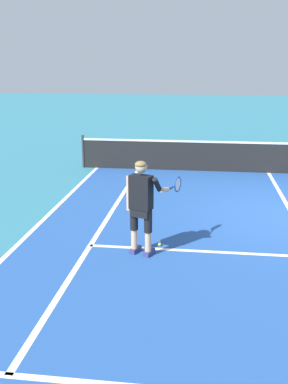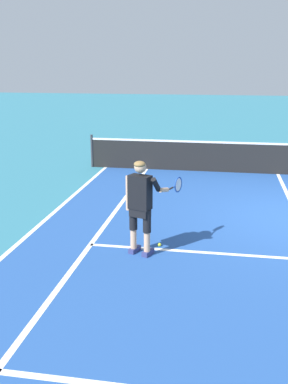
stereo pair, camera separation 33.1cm
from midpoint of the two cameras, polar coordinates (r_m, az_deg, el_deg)
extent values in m
cube|color=white|center=(11.47, 16.83, -1.39)|extent=(0.10, 6.40, 0.01)
cube|color=white|center=(9.80, -5.88, -3.71)|extent=(0.10, 10.09, 0.01)
cube|color=white|center=(10.20, -13.43, -3.29)|extent=(0.10, 10.09, 0.01)
cylinder|color=#333338|center=(14.84, -8.38, 5.13)|extent=(0.08, 0.08, 1.07)
cube|color=black|center=(14.43, 15.05, 4.11)|extent=(11.84, 0.02, 0.91)
cube|color=white|center=(14.34, 15.19, 6.00)|extent=(11.84, 0.03, 0.06)
cube|color=navy|center=(8.22, -2.27, -7.33)|extent=(0.20, 0.30, 0.09)
cube|color=navy|center=(8.10, -0.54, -7.70)|extent=(0.20, 0.30, 0.09)
cylinder|color=tan|center=(8.10, -2.43, -5.97)|extent=(0.11, 0.11, 0.36)
cylinder|color=black|center=(7.97, -2.46, -3.40)|extent=(0.14, 0.14, 0.41)
cylinder|color=tan|center=(7.98, -0.68, -6.32)|extent=(0.11, 0.11, 0.36)
cylinder|color=black|center=(7.84, -0.69, -3.72)|extent=(0.14, 0.14, 0.41)
cube|color=black|center=(7.85, -1.59, -2.42)|extent=(0.39, 0.30, 0.20)
cube|color=black|center=(7.75, -1.61, -0.04)|extent=(0.43, 0.34, 0.60)
cylinder|color=tan|center=(7.88, -3.13, -0.16)|extent=(0.09, 0.09, 0.62)
cylinder|color=black|center=(7.66, 0.44, 0.95)|extent=(0.17, 0.28, 0.29)
cylinder|color=tan|center=(7.86, 1.40, 0.28)|extent=(0.18, 0.30, 0.14)
sphere|color=tan|center=(7.64, -1.60, 3.19)|extent=(0.21, 0.21, 0.21)
ellipsoid|color=olive|center=(7.62, -1.68, 3.52)|extent=(0.26, 0.26, 0.12)
cylinder|color=#232326|center=(8.06, 2.18, 0.44)|extent=(0.10, 0.20, 0.03)
cylinder|color=#1E479E|center=(8.19, 2.64, 0.69)|extent=(0.06, 0.10, 0.02)
torus|color=#1E479E|center=(8.35, 3.17, 0.99)|extent=(0.13, 0.29, 0.30)
cylinder|color=silver|center=(8.35, 3.17, 0.99)|extent=(0.09, 0.24, 0.25)
sphere|color=#CCE02D|center=(8.47, 0.85, -6.68)|extent=(0.07, 0.07, 0.07)
camera|label=1|loc=(0.17, -91.16, -0.34)|focal=41.97mm
camera|label=2|loc=(0.17, 88.84, 0.34)|focal=41.97mm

